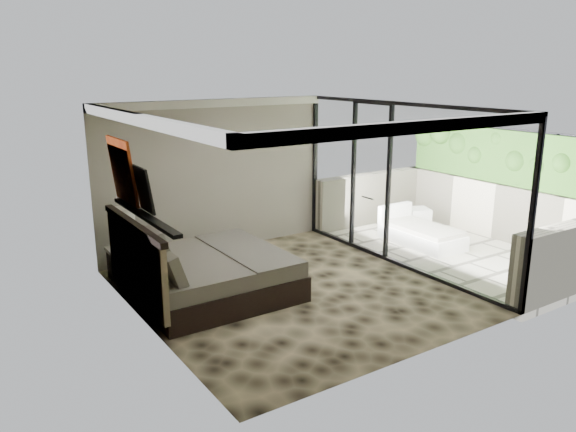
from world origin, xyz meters
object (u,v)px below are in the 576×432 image
bed (204,273)px  table_lamp (124,222)px  ottoman (418,218)px  lounger (420,233)px  nightstand (127,262)px

bed → table_lamp: (-0.73, 1.41, 0.57)m
table_lamp → ottoman: (6.11, -0.56, -0.72)m
ottoman → lounger: lounger is taller
bed → table_lamp: 1.69m
nightstand → lounger: (5.38, -1.27, -0.08)m
bed → ottoman: 5.45m
nightstand → table_lamp: size_ratio=0.85×
nightstand → table_lamp: (0.01, 0.06, 0.66)m
nightstand → ottoman: size_ratio=1.26×
bed → nightstand: size_ratio=4.06×
table_lamp → lounger: table_lamp is taller
table_lamp → ottoman: 6.18m
nightstand → ottoman: nightstand is taller
bed → lounger: size_ratio=1.37×
table_lamp → ottoman: bearing=-5.2°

